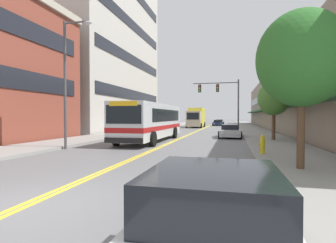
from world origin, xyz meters
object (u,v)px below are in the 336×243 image
object	(u,v)px
car_navy_moving_lead	(218,123)
street_lamp_left_near	(69,73)
car_red_parked_left_near	(171,126)
box_truck	(196,118)
traffic_signal_mast	(222,95)
fire_hydrant	(263,144)
city_bus	(151,120)
street_tree_right_near	(302,59)
car_beige_moving_second	(220,122)
car_white_parked_right_foreground	(213,234)
street_tree_right_mid	(274,98)
car_silver_parked_right_mid	(230,131)

from	to	relation	value
car_navy_moving_lead	street_lamp_left_near	distance (m)	42.32
car_red_parked_left_near	street_lamp_left_near	world-z (taller)	street_lamp_left_near
car_navy_moving_lead	box_truck	bearing A→B (deg)	-110.16
traffic_signal_mast	fire_hydrant	xyz separation A→B (m)	(2.58, -18.11, -3.85)
city_bus	car_red_parked_left_near	bearing A→B (deg)	97.96
city_bus	street_tree_right_near	size ratio (longest dim) A/B	1.99
street_lamp_left_near	fire_hydrant	bearing A→B (deg)	-1.63
city_bus	car_navy_moving_lead	xyz separation A→B (m)	(3.50, 35.36, -1.09)
car_navy_moving_lead	car_beige_moving_second	xyz separation A→B (m)	(-0.07, 9.15, -0.01)
city_bus	fire_hydrant	distance (m)	10.20
street_tree_right_near	fire_hydrant	distance (m)	4.97
traffic_signal_mast	street_tree_right_near	bearing A→B (deg)	-80.91
car_white_parked_right_foreground	traffic_signal_mast	size ratio (longest dim) A/B	0.68
car_white_parked_right_foreground	street_tree_right_mid	distance (m)	19.19
car_red_parked_left_near	city_bus	bearing A→B (deg)	-82.04
box_truck	traffic_signal_mast	world-z (taller)	traffic_signal_mast
car_white_parked_right_foreground	city_bus	bearing A→B (deg)	109.61
car_white_parked_right_foreground	car_navy_moving_lead	size ratio (longest dim) A/B	0.91
car_white_parked_right_foreground	fire_hydrant	world-z (taller)	car_white_parked_right_foreground
car_red_parked_left_near	box_truck	xyz separation A→B (m)	(2.58, 8.53, 1.16)
city_bus	street_lamp_left_near	world-z (taller)	street_lamp_left_near
car_beige_moving_second	street_tree_right_mid	distance (m)	43.38
car_white_parked_right_foreground	traffic_signal_mast	world-z (taller)	traffic_signal_mast
box_truck	street_tree_right_near	distance (m)	37.28
car_white_parked_right_foreground	car_silver_parked_right_mid	bearing A→B (deg)	89.86
street_tree_right_mid	street_lamp_left_near	bearing A→B (deg)	-148.19
car_beige_moving_second	street_tree_right_near	distance (m)	54.94
car_navy_moving_lead	car_white_parked_right_foreground	bearing A→B (deg)	-87.18
car_red_parked_left_near	traffic_signal_mast	size ratio (longest dim) A/B	0.70
car_red_parked_left_near	fire_hydrant	distance (m)	26.23
street_lamp_left_near	city_bus	bearing A→B (deg)	62.52
car_red_parked_left_near	street_lamp_left_near	xyz separation A→B (m)	(-0.78, -23.84, 3.97)
city_bus	car_white_parked_right_foreground	size ratio (longest dim) A/B	2.59
car_silver_parked_right_mid	box_truck	bearing A→B (deg)	105.90
city_bus	box_truck	bearing A→B (deg)	89.75
car_silver_parked_right_mid	street_tree_right_near	bearing A→B (deg)	-80.57
box_truck	street_tree_right_mid	distance (m)	26.27
car_beige_moving_second	traffic_signal_mast	size ratio (longest dim) A/B	0.72
car_red_parked_left_near	box_truck	size ratio (longest dim) A/B	0.58
street_lamp_left_near	street_tree_right_near	distance (m)	12.50
traffic_signal_mast	fire_hydrant	bearing A→B (deg)	-81.88
traffic_signal_mast	street_tree_right_near	xyz separation A→B (m)	(3.46, -21.65, -0.48)
car_navy_moving_lead	street_lamp_left_near	size ratio (longest dim) A/B	0.61
street_tree_right_mid	fire_hydrant	size ratio (longest dim) A/B	4.98
city_bus	car_silver_parked_right_mid	distance (m)	7.99
car_white_parked_right_foreground	street_tree_right_near	world-z (taller)	street_tree_right_near
car_white_parked_right_foreground	car_beige_moving_second	bearing A→B (deg)	92.46
car_red_parked_left_near	street_tree_right_near	world-z (taller)	street_tree_right_near
fire_hydrant	city_bus	bearing A→B (deg)	139.88
car_white_parked_right_foreground	street_lamp_left_near	distance (m)	14.81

